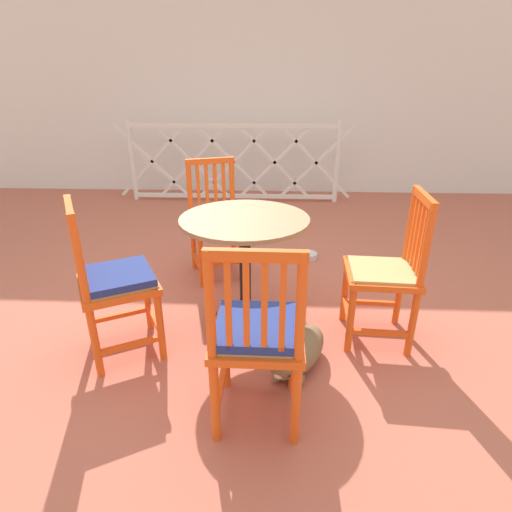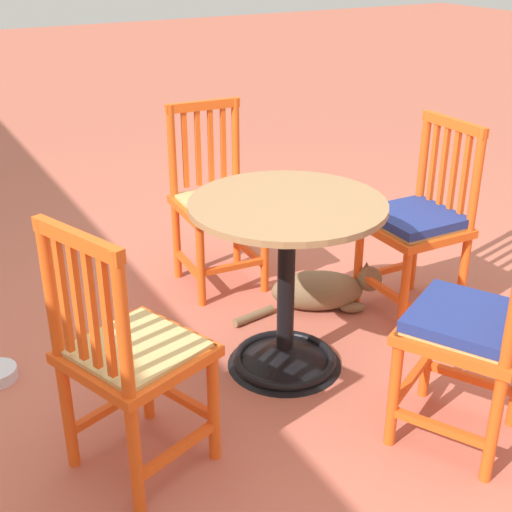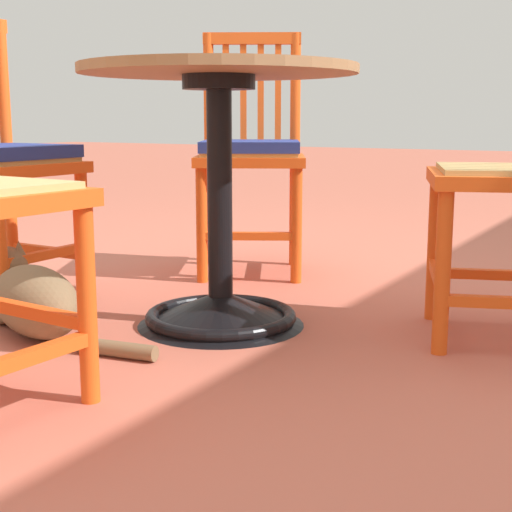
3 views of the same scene
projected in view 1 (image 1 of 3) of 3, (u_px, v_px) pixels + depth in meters
The scene contains 10 objects.
ground_plane at pixel (236, 321), 2.65m from camera, with size 24.00×24.00×0.00m, color #BC604C.
building_wall_backdrop at pixel (258, 85), 5.30m from camera, with size 10.00×0.20×2.80m, color white.
lattice_fence_panel at pixel (234, 162), 5.12m from camera, with size 3.02×0.06×1.01m.
cafe_table at pixel (245, 285), 2.50m from camera, with size 0.76×0.76×0.73m.
orange_chair_at_corner at pixel (386, 274), 2.32m from camera, with size 0.42×0.42×0.91m.
orange_chair_tucked_in at pixel (216, 223), 3.14m from camera, with size 0.51×0.51×0.91m.
orange_chair_by_planter at pixel (114, 283), 2.19m from camera, with size 0.54×0.54×0.91m.
orange_chair_facing_out at pixel (257, 336), 1.73m from camera, with size 0.40×0.40×0.91m.
tabby_cat at pixel (299, 353), 2.18m from camera, with size 0.37×0.73×0.23m.
pet_water_bowl at pixel (307, 256), 3.58m from camera, with size 0.17×0.17×0.05m, color silver.
Camera 1 is at (0.23, -2.24, 1.46)m, focal length 28.16 mm.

